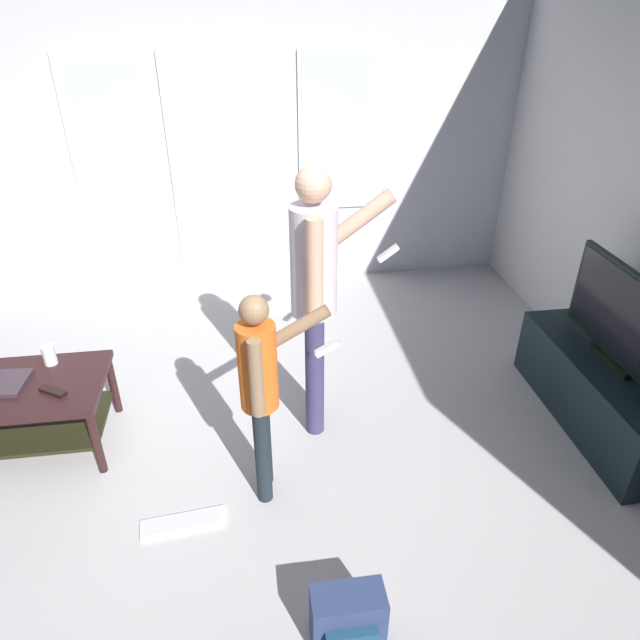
{
  "coord_description": "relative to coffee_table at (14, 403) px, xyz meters",
  "views": [
    {
      "loc": [
        0.46,
        -2.4,
        2.44
      ],
      "look_at": [
        0.84,
        0.3,
        0.84
      ],
      "focal_mm": 31.87,
      "sensor_mm": 36.0,
      "label": 1
    }
  ],
  "objects": [
    {
      "name": "ground_plane",
      "position": [
        0.96,
        -0.45,
        -0.35
      ],
      "size": [
        5.95,
        5.3,
        0.02
      ],
      "primitive_type": "cube",
      "color": "#B3B0B1"
    },
    {
      "name": "flat_screen_tv",
      "position": [
        3.59,
        -0.27,
        0.43
      ],
      "size": [
        0.08,
        1.04,
        0.6
      ],
      "color": "black",
      "rests_on": "tv_stand"
    },
    {
      "name": "cup_by_laptop",
      "position": [
        0.19,
        0.2,
        0.19
      ],
      "size": [
        0.08,
        0.08,
        0.13
      ],
      "primitive_type": "cylinder",
      "color": "white",
      "rests_on": "coffee_table"
    },
    {
      "name": "backpack",
      "position": [
        1.73,
        -1.45,
        -0.2
      ],
      "size": [
        0.31,
        0.2,
        0.28
      ],
      "color": "navy",
      "rests_on": "ground_plane"
    },
    {
      "name": "tv_stand",
      "position": [
        3.59,
        -0.27,
        -0.11
      ],
      "size": [
        0.49,
        1.36,
        0.46
      ],
      "color": "black",
      "rests_on": "ground_plane"
    },
    {
      "name": "person_adult",
      "position": [
        1.79,
        -0.01,
        0.66
      ],
      "size": [
        0.66,
        0.45,
        1.67
      ],
      "color": "#39345E",
      "rests_on": "ground_plane"
    },
    {
      "name": "wall_back_with_doors",
      "position": [
        0.97,
        2.16,
        1.05
      ],
      "size": [
        5.95,
        0.09,
        2.87
      ],
      "color": "silver",
      "rests_on": "ground_plane"
    },
    {
      "name": "tv_remote_black",
      "position": [
        0.27,
        -0.1,
        0.14
      ],
      "size": [
        0.17,
        0.13,
        0.02
      ],
      "primitive_type": "cube",
      "rotation": [
        0.0,
        0.0,
        -0.55
      ],
      "color": "black",
      "rests_on": "coffee_table"
    },
    {
      "name": "coffee_table",
      "position": [
        0.0,
        0.0,
        0.0
      ],
      "size": [
        1.06,
        0.62,
        0.46
      ],
      "color": "black",
      "rests_on": "ground_plane"
    },
    {
      "name": "person_child",
      "position": [
        1.44,
        -0.55,
        0.4
      ],
      "size": [
        0.53,
        0.33,
        1.23
      ],
      "color": "#1C262D",
      "rests_on": "ground_plane"
    },
    {
      "name": "loose_keyboard",
      "position": [
        0.98,
        -0.74,
        -0.33
      ],
      "size": [
        0.45,
        0.18,
        0.02
      ],
      "color": "white",
      "rests_on": "ground_plane"
    }
  ]
}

